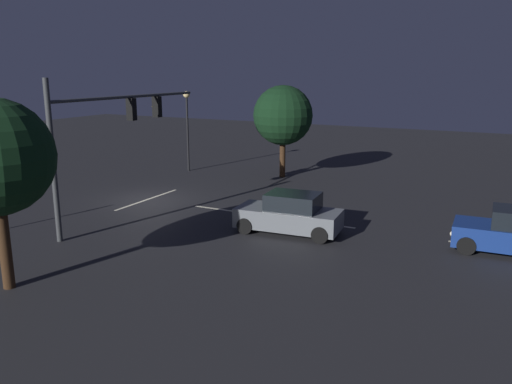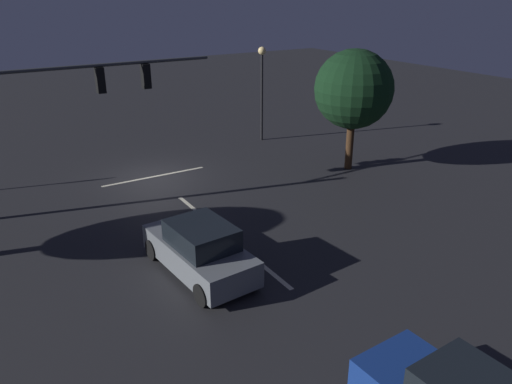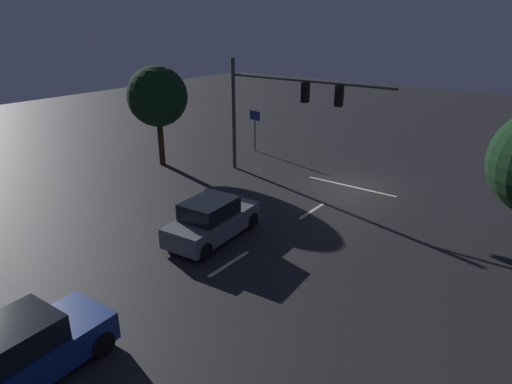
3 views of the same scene
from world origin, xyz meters
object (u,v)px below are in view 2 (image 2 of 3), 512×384
Objects in this scene: traffic_signal_assembly at (61,98)px; street_lamp_left_kerb at (262,76)px; car_approaching at (200,250)px; tree_left_near at (354,90)px.

traffic_signal_assembly is 12.07m from street_lamp_left_kerb.
traffic_signal_assembly reaches higher than car_approaching.
car_approaching is (-1.98, 7.70, -3.54)m from traffic_signal_assembly.
car_approaching is 11.96m from tree_left_near.
street_lamp_left_kerb is 6.55m from tree_left_near.
traffic_signal_assembly is 8.70m from car_approaching.
traffic_signal_assembly is 1.66× the size of tree_left_near.
street_lamp_left_kerb is (-11.45, -3.77, -0.66)m from traffic_signal_assembly.
car_approaching is at bearing 50.46° from street_lamp_left_kerb.
street_lamp_left_kerb is (-9.47, -11.47, 2.88)m from car_approaching.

